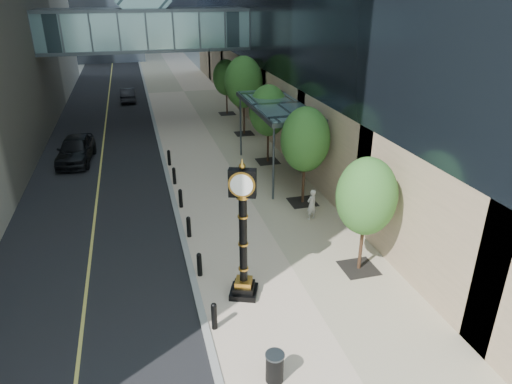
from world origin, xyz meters
TOP-DOWN VIEW (x-y plane):
  - ground at (0.00, 0.00)m, footprint 320.00×320.00m
  - road at (-7.00, 40.00)m, footprint 8.00×180.00m
  - sidewalk at (1.00, 40.00)m, footprint 8.00×180.00m
  - curb at (-3.00, 40.00)m, footprint 0.25×180.00m
  - skywalk at (-3.00, 28.00)m, footprint 17.00×4.20m
  - entrance_canopy at (3.48, 14.00)m, footprint 3.00×8.00m
  - bollard_row at (-2.70, 9.00)m, footprint 0.20×16.20m
  - street_trees at (3.60, 16.73)m, footprint 2.88×28.32m
  - street_clock at (-1.32, 2.54)m, footprint 1.27×1.27m
  - trash_bin at (-1.43, -1.63)m, footprint 0.55×0.55m
  - pedestrian at (3.33, 7.58)m, footprint 0.67×0.56m
  - car_near at (-8.49, 19.35)m, footprint 2.46×5.17m
  - car_far at (-4.97, 36.72)m, footprint 1.47×4.07m

SIDE VIEW (x-z plane):
  - ground at x=0.00m, z-range 0.00..0.00m
  - road at x=-7.00m, z-range 0.00..0.02m
  - sidewalk at x=1.00m, z-range 0.00..0.06m
  - curb at x=-3.00m, z-range 0.00..0.07m
  - bollard_row at x=-2.70m, z-range 0.06..0.96m
  - trash_bin at x=-1.43m, z-range 0.06..0.96m
  - car_far at x=-4.97m, z-range 0.02..1.36m
  - pedestrian at x=3.33m, z-range 0.06..1.63m
  - car_near at x=-8.49m, z-range 0.02..1.72m
  - street_clock at x=-1.32m, z-range -0.29..4.91m
  - street_trees at x=3.60m, z-range 0.63..6.55m
  - entrance_canopy at x=3.48m, z-range 2.00..6.38m
  - skywalk at x=-3.00m, z-range 4.81..10.61m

